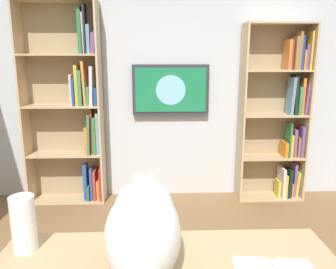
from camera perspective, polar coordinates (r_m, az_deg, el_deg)
The scene contains 6 objects.
wall_back at distance 3.90m, azimuth 0.16°, elevation 8.81°, with size 4.52×0.06×2.70m, color silver.
bookshelf_left at distance 4.03m, azimuth 18.76°, elevation 3.05°, with size 0.76×0.28×2.00m.
bookshelf_right at distance 3.87m, azimuth -15.92°, elevation 4.37°, with size 0.86×0.28×2.23m.
wall_mounted_tv at distance 3.82m, azimuth 0.45°, elevation 7.65°, with size 0.87×0.07×0.57m.
cat at distance 1.46m, azimuth -4.27°, elevation -15.11°, with size 0.31×0.69×0.37m.
paper_towel_roll at distance 1.70m, azimuth -23.47°, elevation -13.81°, with size 0.11×0.11×0.26m, color white.
Camera 1 is at (0.14, 1.66, 1.62)m, focal length 35.64 mm.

